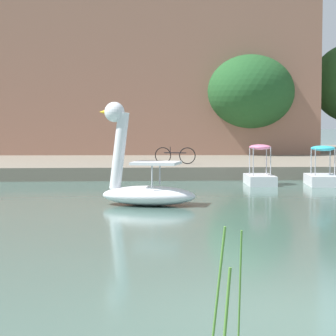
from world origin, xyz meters
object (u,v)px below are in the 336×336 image
(pedal_boat_pink, at_px, (260,173))
(pedal_boat_cyan, at_px, (323,174))
(tree_broadleaf_right, at_px, (251,92))
(bicycle_parked, at_px, (175,155))
(swan_boat, at_px, (143,182))

(pedal_boat_pink, height_order, pedal_boat_cyan, pedal_boat_pink)
(pedal_boat_pink, distance_m, tree_broadleaf_right, 13.42)
(pedal_boat_cyan, xyz_separation_m, tree_broadleaf_right, (-0.35, 13.12, 3.57))
(tree_broadleaf_right, distance_m, bicycle_parked, 10.33)
(bicycle_parked, bearing_deg, pedal_boat_pink, -55.52)
(swan_boat, xyz_separation_m, pedal_boat_cyan, (6.81, 5.76, -0.23))
(tree_broadleaf_right, height_order, bicycle_parked, tree_broadleaf_right)
(swan_boat, relative_size, pedal_boat_cyan, 1.42)
(swan_boat, xyz_separation_m, pedal_boat_pink, (4.52, 6.09, -0.22))
(swan_boat, xyz_separation_m, bicycle_parked, (1.63, 10.29, 0.25))
(pedal_boat_pink, bearing_deg, tree_broadleaf_right, 81.35)
(pedal_boat_cyan, height_order, tree_broadleaf_right, tree_broadleaf_right)
(bicycle_parked, bearing_deg, pedal_boat_cyan, -41.18)
(swan_boat, height_order, pedal_boat_cyan, swan_boat)
(pedal_boat_pink, bearing_deg, swan_boat, -126.60)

